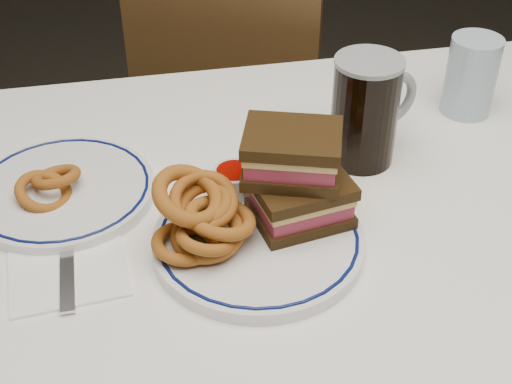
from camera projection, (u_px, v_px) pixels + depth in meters
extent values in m
cube|color=white|center=(271.00, 225.00, 0.96)|extent=(1.26, 0.86, 0.03)
cylinder|color=#432915|center=(478.00, 229.00, 1.54)|extent=(0.06, 0.06, 0.71)
cube|color=white|center=(221.00, 116.00, 1.35)|extent=(1.26, 0.01, 0.17)
cube|color=#432915|center=(242.00, 113.00, 1.79)|extent=(0.54, 0.54, 0.04)
cylinder|color=#432915|center=(317.00, 155.00, 2.04)|extent=(0.04, 0.04, 0.40)
cylinder|color=#432915|center=(297.00, 234.00, 1.76)|extent=(0.04, 0.04, 0.40)
cylinder|color=#432915|center=(197.00, 141.00, 2.10)|extent=(0.04, 0.04, 0.40)
cylinder|color=#432915|center=(160.00, 215.00, 1.82)|extent=(0.04, 0.04, 0.40)
cube|color=#432915|center=(221.00, 57.00, 1.50)|extent=(0.39, 0.19, 0.45)
cylinder|color=white|center=(258.00, 242.00, 0.90)|extent=(0.27, 0.27, 0.02)
torus|color=#0A144C|center=(258.00, 236.00, 0.89)|extent=(0.25, 0.25, 0.00)
cube|color=black|center=(300.00, 213.00, 0.92)|extent=(0.13, 0.11, 0.02)
cube|color=#A53048|center=(301.00, 202.00, 0.90)|extent=(0.12, 0.10, 0.02)
cube|color=tan|center=(301.00, 193.00, 0.90)|extent=(0.13, 0.11, 0.01)
cube|color=black|center=(301.00, 185.00, 0.89)|extent=(0.13, 0.11, 0.02)
cube|color=black|center=(291.00, 169.00, 0.89)|extent=(0.14, 0.13, 0.02)
cube|color=#A53048|center=(292.00, 157.00, 0.88)|extent=(0.13, 0.12, 0.02)
cube|color=tan|center=(292.00, 147.00, 0.87)|extent=(0.13, 0.12, 0.01)
cube|color=black|center=(292.00, 138.00, 0.86)|extent=(0.14, 0.13, 0.02)
torus|color=brown|center=(185.00, 243.00, 0.86)|extent=(0.08, 0.08, 0.03)
torus|color=brown|center=(208.00, 233.00, 0.87)|extent=(0.10, 0.09, 0.04)
torus|color=brown|center=(206.00, 239.00, 0.85)|extent=(0.08, 0.07, 0.05)
torus|color=brown|center=(220.00, 218.00, 0.86)|extent=(0.09, 0.09, 0.04)
torus|color=brown|center=(204.00, 205.00, 0.87)|extent=(0.08, 0.08, 0.05)
torus|color=brown|center=(204.00, 200.00, 0.86)|extent=(0.09, 0.08, 0.05)
torus|color=brown|center=(189.00, 196.00, 0.85)|extent=(0.10, 0.09, 0.07)
cylinder|color=silver|center=(234.00, 180.00, 0.96)|extent=(0.06, 0.06, 0.03)
cylinder|color=#850802|center=(234.00, 174.00, 0.95)|extent=(0.05, 0.05, 0.01)
cylinder|color=black|center=(364.00, 112.00, 1.01)|extent=(0.10, 0.10, 0.16)
cylinder|color=gray|center=(370.00, 62.00, 0.96)|extent=(0.10, 0.10, 0.01)
torus|color=gray|center=(394.00, 98.00, 1.03)|extent=(0.08, 0.04, 0.08)
cylinder|color=#9EB9CB|center=(471.00, 76.00, 1.13)|extent=(0.08, 0.08, 0.13)
cylinder|color=white|center=(63.00, 192.00, 0.98)|extent=(0.25, 0.25, 0.02)
torus|color=#0A144C|center=(62.00, 187.00, 0.97)|extent=(0.24, 0.24, 0.00)
torus|color=brown|center=(44.00, 192.00, 0.95)|extent=(0.08, 0.08, 0.05)
torus|color=brown|center=(56.00, 177.00, 0.96)|extent=(0.07, 0.07, 0.04)
cube|color=white|center=(68.00, 267.00, 0.87)|extent=(0.15, 0.15, 0.00)
cube|color=silver|center=(67.00, 265.00, 0.87)|extent=(0.02, 0.16, 0.00)
cube|color=silver|center=(67.00, 221.00, 0.93)|extent=(0.03, 0.04, 0.00)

